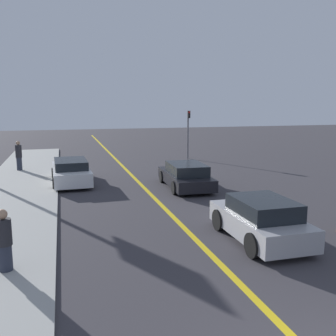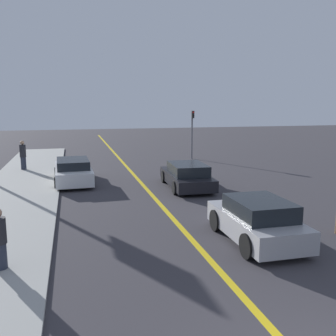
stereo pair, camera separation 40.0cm
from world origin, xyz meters
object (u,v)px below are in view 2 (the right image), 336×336
car_far_distant (73,171)px  pedestrian_mid_group (23,155)px  car_ahead_center (187,176)px  car_near_right_lane (257,221)px  traffic_light (192,129)px

car_far_distant → pedestrian_mid_group: 5.37m
car_ahead_center → car_far_distant: size_ratio=0.96×
pedestrian_mid_group → car_far_distant: bearing=-55.5°
car_near_right_lane → car_ahead_center: bearing=89.1°
car_ahead_center → car_near_right_lane: bearing=-88.3°
car_near_right_lane → traffic_light: 17.66m
pedestrian_mid_group → traffic_light: size_ratio=0.50×
car_near_right_lane → traffic_light: bearing=78.7°
pedestrian_mid_group → traffic_light: (12.00, 2.34, 1.27)m
pedestrian_mid_group → traffic_light: bearing=11.0°
traffic_light → pedestrian_mid_group: bearing=-169.0°
pedestrian_mid_group → traffic_light: traffic_light is taller
car_far_distant → pedestrian_mid_group: pedestrian_mid_group is taller
car_ahead_center → traffic_light: 10.18m
car_near_right_lane → car_ahead_center: 7.77m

